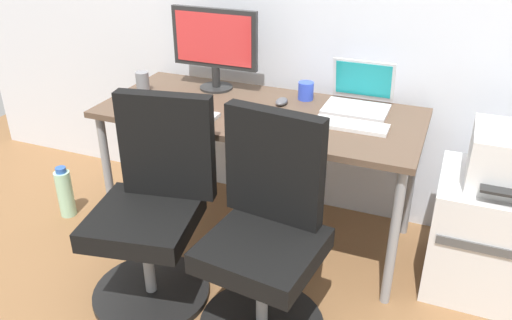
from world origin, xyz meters
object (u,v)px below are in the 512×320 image
water_bottle_on_floor (65,193)px  office_chair_left (153,212)px  side_cabinet (497,237)px  desktop_monitor (215,43)px  office_chair_right (266,239)px  open_laptop (359,97)px  coffee_mug (306,91)px

water_bottle_on_floor → office_chair_left: bearing=-22.5°
side_cabinet → desktop_monitor: bearing=172.2°
office_chair_right → open_laptop: 0.91m
desktop_monitor → water_bottle_on_floor: bearing=-148.4°
office_chair_right → office_chair_left: bearing=-179.9°
office_chair_right → coffee_mug: office_chair_right is taller
office_chair_left → open_laptop: 1.14m
open_laptop → office_chair_right: bearing=-101.8°
water_bottle_on_floor → coffee_mug: coffee_mug is taller
desktop_monitor → open_laptop: size_ratio=1.55×
office_chair_left → water_bottle_on_floor: bearing=157.5°
side_cabinet → water_bottle_on_floor: bearing=-173.5°
office_chair_right → water_bottle_on_floor: 1.44m
side_cabinet → open_laptop: open_laptop is taller
water_bottle_on_floor → open_laptop: (1.54, 0.48, 0.63)m
office_chair_right → side_cabinet: bearing=33.8°
water_bottle_on_floor → open_laptop: open_laptop is taller
office_chair_left → office_chair_right: (0.54, 0.00, 0.00)m
desktop_monitor → coffee_mug: (0.50, 0.03, -0.20)m
office_chair_right → water_bottle_on_floor: size_ratio=3.03×
office_chair_right → desktop_monitor: bearing=126.9°
office_chair_right → water_bottle_on_floor: (-1.37, 0.34, -0.28)m
water_bottle_on_floor → coffee_mug: (1.26, 0.49, 0.62)m
office_chair_right → coffee_mug: 0.91m
water_bottle_on_floor → open_laptop: size_ratio=1.00×
desktop_monitor → coffee_mug: 0.54m
office_chair_left → desktop_monitor: bearing=95.2°
desktop_monitor → coffee_mug: bearing=2.9°
office_chair_left → side_cabinet: size_ratio=1.62×
water_bottle_on_floor → side_cabinet: bearing=6.5°
water_bottle_on_floor → coffee_mug: 1.49m
office_chair_left → desktop_monitor: (-0.07, 0.81, 0.55)m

